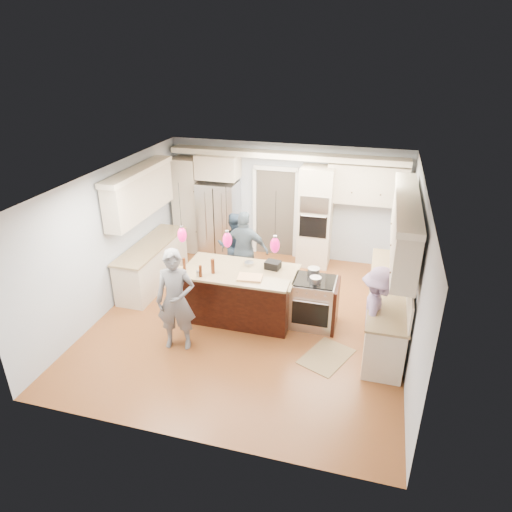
{
  "coord_description": "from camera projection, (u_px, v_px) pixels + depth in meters",
  "views": [
    {
      "loc": [
        2.02,
        -6.98,
        4.74
      ],
      "look_at": [
        0.0,
        0.35,
        1.15
      ],
      "focal_mm": 32.0,
      "sensor_mm": 36.0,
      "label": 1
    }
  ],
  "objects": [
    {
      "name": "oven_column",
      "position": [
        315.0,
        217.0,
        10.25
      ],
      "size": [
        0.72,
        0.69,
        2.3
      ],
      "color": "beige",
      "rests_on": "ground"
    },
    {
      "name": "beer_bottle_b",
      "position": [
        201.0,
        271.0,
        7.69
      ],
      "size": [
        0.07,
        0.07,
        0.21
      ],
      "primitive_type": "cylinder",
      "rotation": [
        0.0,
        0.0,
        -0.36
      ],
      "color": "#451D0C",
      "rests_on": "kitchen_island"
    },
    {
      "name": "pot_large",
      "position": [
        314.0,
        271.0,
        8.21
      ],
      "size": [
        0.22,
        0.22,
        0.13
      ],
      "primitive_type": "cylinder",
      "color": "#B7B7BC",
      "rests_on": "island_range"
    },
    {
      "name": "left_cabinets",
      "position": [
        148.0,
        238.0,
        9.43
      ],
      "size": [
        0.64,
        2.3,
        2.51
      ],
      "color": "beige",
      "rests_on": "ground"
    },
    {
      "name": "cutting_board",
      "position": [
        250.0,
        277.0,
        7.68
      ],
      "size": [
        0.44,
        0.33,
        0.03
      ],
      "primitive_type": "cube",
      "rotation": [
        0.0,
        0.0,
        0.11
      ],
      "color": "tan",
      "rests_on": "kitchen_island"
    },
    {
      "name": "person_range_side",
      "position": [
        377.0,
        313.0,
        7.29
      ],
      "size": [
        0.62,
        1.04,
        1.6
      ],
      "primitive_type": "imported",
      "rotation": [
        0.0,
        0.0,
        1.59
      ],
      "color": "#91769F",
      "rests_on": "ground"
    },
    {
      "name": "right_counter_run",
      "position": [
        392.0,
        278.0,
        7.82
      ],
      "size": [
        0.64,
        3.1,
        2.51
      ],
      "color": "beige",
      "rests_on": "ground"
    },
    {
      "name": "person_far_left",
      "position": [
        234.0,
        245.0,
        9.88
      ],
      "size": [
        0.82,
        0.71,
        1.47
      ],
      "primitive_type": "imported",
      "rotation": [
        0.0,
        0.0,
        3.37
      ],
      "color": "#2D4058",
      "rests_on": "ground"
    },
    {
      "name": "room_shell",
      "position": [
        251.0,
        229.0,
        7.82
      ],
      "size": [
        5.54,
        6.04,
        2.72
      ],
      "color": "#B2BCC6",
      "rests_on": "ground"
    },
    {
      "name": "ground_plane",
      "position": [
        251.0,
        319.0,
        8.6
      ],
      "size": [
        6.0,
        6.0,
        0.0
      ],
      "primitive_type": "plane",
      "color": "brown",
      "rests_on": "ground"
    },
    {
      "name": "kitchen_island",
      "position": [
        239.0,
        293.0,
        8.51
      ],
      "size": [
        2.1,
        1.46,
        1.12
      ],
      "color": "black",
      "rests_on": "ground"
    },
    {
      "name": "water_bottle",
      "position": [
        175.0,
        264.0,
        7.84
      ],
      "size": [
        0.08,
        0.08,
        0.31
      ],
      "primitive_type": "cylinder",
      "rotation": [
        0.0,
        0.0,
        -0.07
      ],
      "color": "silver",
      "rests_on": "kitchen_island"
    },
    {
      "name": "pendant_lights",
      "position": [
        227.0,
        240.0,
        7.44
      ],
      "size": [
        1.75,
        0.15,
        1.03
      ],
      "color": "black",
      "rests_on": "ground"
    },
    {
      "name": "back_upper_cabinets",
      "position": [
        253.0,
        189.0,
        10.47
      ],
      "size": [
        5.3,
        0.61,
        2.54
      ],
      "color": "beige",
      "rests_on": "ground"
    },
    {
      "name": "island_range",
      "position": [
        315.0,
        302.0,
        8.25
      ],
      "size": [
        0.82,
        0.71,
        0.92
      ],
      "color": "#B7B7BC",
      "rests_on": "ground"
    },
    {
      "name": "floor_rug",
      "position": [
        326.0,
        356.0,
        7.56
      ],
      "size": [
        0.94,
        1.09,
        0.01
      ],
      "primitive_type": "cube",
      "rotation": [
        0.0,
        0.0,
        -0.41
      ],
      "color": "#90794E",
      "rests_on": "ground"
    },
    {
      "name": "drink_can",
      "position": [
        198.0,
        274.0,
        7.72
      ],
      "size": [
        0.07,
        0.07,
        0.11
      ],
      "primitive_type": "cylinder",
      "rotation": [
        0.0,
        0.0,
        0.26
      ],
      "color": "#B7B7BC",
      "rests_on": "kitchen_island"
    },
    {
      "name": "pot_small",
      "position": [
        315.0,
        280.0,
        7.95
      ],
      "size": [
        0.21,
        0.21,
        0.1
      ],
      "primitive_type": "cylinder",
      "color": "#B7B7BC",
      "rests_on": "island_range"
    },
    {
      "name": "refrigerator",
      "position": [
        219.0,
        219.0,
        10.89
      ],
      "size": [
        0.9,
        0.7,
        1.8
      ],
      "primitive_type": "cube",
      "color": "#B7B7BC",
      "rests_on": "ground"
    },
    {
      "name": "beer_bottle_a",
      "position": [
        184.0,
        264.0,
        7.94
      ],
      "size": [
        0.06,
        0.06,
        0.21
      ],
      "primitive_type": "cylinder",
      "rotation": [
        0.0,
        0.0,
        0.17
      ],
      "color": "#451D0C",
      "rests_on": "kitchen_island"
    },
    {
      "name": "person_bar_end",
      "position": [
        176.0,
        300.0,
        7.47
      ],
      "size": [
        0.73,
        0.56,
        1.79
      ],
      "primitive_type": "imported",
      "rotation": [
        0.0,
        0.0,
        0.21
      ],
      "color": "slate",
      "rests_on": "ground"
    },
    {
      "name": "beer_bottle_c",
      "position": [
        213.0,
        266.0,
        7.8
      ],
      "size": [
        0.08,
        0.08,
        0.26
      ],
      "primitive_type": "cylinder",
      "rotation": [
        0.0,
        0.0,
        0.23
      ],
      "color": "#451D0C",
      "rests_on": "kitchen_island"
    },
    {
      "name": "person_far_right",
      "position": [
        245.0,
        250.0,
        9.39
      ],
      "size": [
        1.01,
        0.47,
        1.68
      ],
      "primitive_type": "imported",
      "rotation": [
        0.0,
        0.0,
        3.21
      ],
      "color": "slate",
      "rests_on": "ground"
    }
  ]
}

